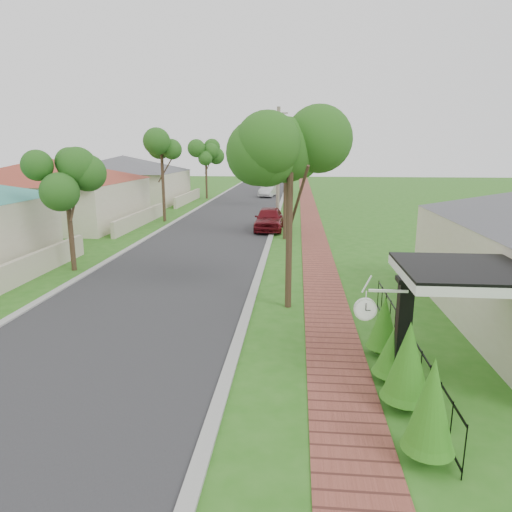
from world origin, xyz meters
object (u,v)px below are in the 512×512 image
at_px(parked_car_red, 269,219).
at_px(station_clock, 367,308).
at_px(porch_post, 402,339).
at_px(utility_pole, 278,168).
at_px(parked_car_white, 269,191).
at_px(near_tree, 290,160).

distance_m(parked_car_red, station_clock, 20.56).
bearing_deg(porch_post, utility_pole, 99.86).
distance_m(parked_car_red, parked_car_white, 21.78).
relative_size(porch_post, utility_pole, 0.32).
relative_size(porch_post, parked_car_white, 0.61).
height_order(porch_post, near_tree, near_tree).
distance_m(near_tree, utility_pole, 16.02).
bearing_deg(parked_car_white, station_clock, -73.75).
bearing_deg(porch_post, station_clock, -155.28).
distance_m(porch_post, near_tree, 6.77).
height_order(utility_pole, station_clock, utility_pole).
distance_m(porch_post, utility_pole, 21.51).
xyz_separation_m(near_tree, utility_pole, (-1.05, 15.96, -0.85)).
xyz_separation_m(near_tree, station_clock, (1.73, -5.44, -2.88)).
bearing_deg(parked_car_red, utility_pole, 66.73).
relative_size(utility_pole, station_clock, 7.24).
bearing_deg(porch_post, near_tree, 117.27).
bearing_deg(near_tree, parked_car_red, 95.98).
bearing_deg(utility_pole, porch_post, -80.14).
distance_m(parked_car_white, station_clock, 42.27).
bearing_deg(utility_pole, near_tree, -86.23).
bearing_deg(parked_car_red, station_clock, -80.46).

